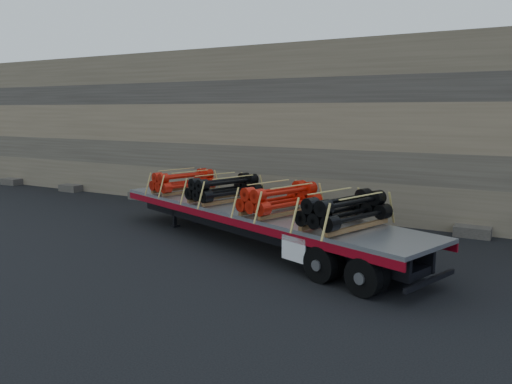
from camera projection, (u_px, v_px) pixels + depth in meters
The scene contains 7 objects.
ground at pixel (228, 242), 16.56m from camera, with size 120.00×120.00×0.00m, color black.
rock_wall at pixel (308, 129), 21.59m from camera, with size 44.00×3.00×7.00m, color #7A6B54.
trailer at pixel (255, 227), 16.00m from camera, with size 12.31×2.37×1.23m, color #B2B4BA, non-canonical shape.
bundle_front at pixel (184, 182), 18.87m from camera, with size 1.14×2.29×0.81m, color red, non-canonical shape.
bundle_midfront at pixel (224, 189), 17.01m from camera, with size 1.21×2.43×0.86m, color black, non-canonical shape.
bundle_midrear at pixel (280, 199), 15.00m from camera, with size 1.23×2.46×0.87m, color red, non-canonical shape.
bundle_rear at pixel (345, 211), 13.18m from camera, with size 1.26×2.53×0.90m, color black, non-canonical shape.
Camera 1 is at (8.65, -13.58, 4.33)m, focal length 35.00 mm.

